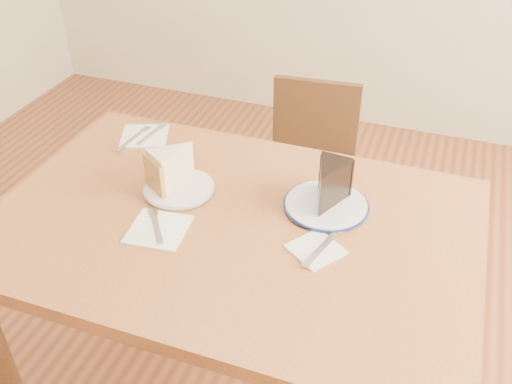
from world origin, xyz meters
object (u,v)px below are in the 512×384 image
object	(u,v)px
plate_cream	(179,188)
chair_far	(307,177)
plate_navy	(326,205)
chocolate_cake	(328,188)
carrot_cake	(175,168)
table	(233,251)

from	to	relation	value
plate_cream	chair_far	bearing A→B (deg)	73.42
plate_navy	chocolate_cake	size ratio (longest dim) A/B	1.75
chocolate_cake	plate_navy	bearing A→B (deg)	-56.37
chair_far	carrot_cake	xyz separation A→B (m)	(-0.21, -0.62, 0.38)
table	chocolate_cake	xyz separation A→B (m)	(0.21, 0.13, 0.16)
plate_cream	carrot_cake	size ratio (longest dim) A/B	1.55
table	plate_navy	bearing A→B (deg)	33.14
table	plate_cream	bearing A→B (deg)	158.01
table	chair_far	bearing A→B (deg)	89.23
table	carrot_cake	world-z (taller)	carrot_cake
chocolate_cake	chair_far	bearing A→B (deg)	-65.82
chair_far	plate_navy	size ratio (longest dim) A/B	3.66
plate_cream	plate_navy	size ratio (longest dim) A/B	0.87
chair_far	plate_navy	distance (m)	0.69
table	plate_cream	distance (m)	0.22
table	chair_far	size ratio (longest dim) A/B	1.57
table	carrot_cake	size ratio (longest dim) A/B	10.26
plate_cream	plate_navy	world-z (taller)	same
chair_far	carrot_cake	distance (m)	0.76
table	chair_far	xyz separation A→B (m)	(0.01, 0.71, -0.22)
carrot_cake	plate_cream	bearing A→B (deg)	-14.82
carrot_cake	table	bearing A→B (deg)	7.26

